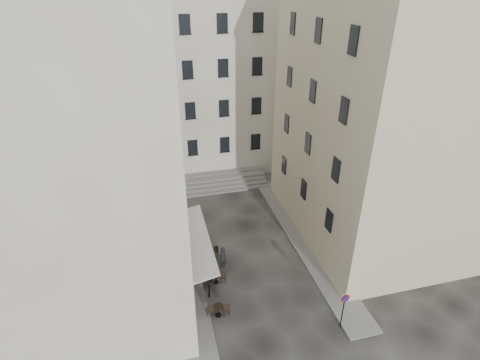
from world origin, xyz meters
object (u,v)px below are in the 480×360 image
object	(u,v)px
bistro_table_b	(216,277)
pedestrian	(223,257)
bistro_table_a	(218,309)
no_parking_sign	(344,304)

from	to	relation	value
bistro_table_b	pedestrian	world-z (taller)	pedestrian
bistro_table_a	pedestrian	world-z (taller)	pedestrian
no_parking_sign	bistro_table_b	xyz separation A→B (m)	(-6.05, 5.09, -1.28)
no_parking_sign	bistro_table_b	size ratio (longest dim) A/B	1.95
no_parking_sign	bistro_table_b	bearing A→B (deg)	139.68
bistro_table_a	bistro_table_b	size ratio (longest dim) A/B	1.06
pedestrian	bistro_table_b	bearing A→B (deg)	27.74
bistro_table_a	pedestrian	xyz separation A→B (m)	(1.13, 4.05, 0.31)
no_parking_sign	bistro_table_a	size ratio (longest dim) A/B	1.84
no_parking_sign	bistro_table_b	distance (m)	8.01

